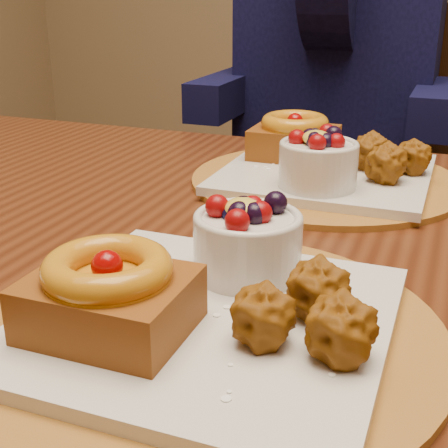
{
  "coord_description": "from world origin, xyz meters",
  "views": [
    {
      "loc": [
        0.18,
        -0.73,
        1.02
      ],
      "look_at": [
        0.01,
        -0.28,
        0.83
      ],
      "focal_mm": 50.0,
      "sensor_mm": 36.0,
      "label": 1
    }
  ],
  "objects": [
    {
      "name": "place_setting_far",
      "position": [
        0.01,
        0.1,
        0.78
      ],
      "size": [
        0.38,
        0.38,
        0.09
      ],
      "color": "brown",
      "rests_on": "dining_table"
    },
    {
      "name": "place_setting_near",
      "position": [
        0.01,
        -0.33,
        0.78
      ],
      "size": [
        0.38,
        0.38,
        0.09
      ],
      "color": "brown",
      "rests_on": "dining_table"
    },
    {
      "name": "dining_table",
      "position": [
        0.01,
        -0.11,
        0.68
      ],
      "size": [
        1.6,
        0.9,
        0.76
      ],
      "color": "#3A180A",
      "rests_on": "ground"
    },
    {
      "name": "diner",
      "position": [
        -0.09,
        0.69,
        0.92
      ],
      "size": [
        0.53,
        0.5,
        0.86
      ],
      "rotation": [
        0.0,
        0.0,
        0.12
      ],
      "color": "black",
      "rests_on": "ground"
    },
    {
      "name": "chair_far",
      "position": [
        -0.06,
        0.73,
        0.54
      ],
      "size": [
        0.52,
        0.52,
        0.98
      ],
      "rotation": [
        0.0,
        0.0,
        -0.11
      ],
      "color": "black",
      "rests_on": "ground"
    }
  ]
}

